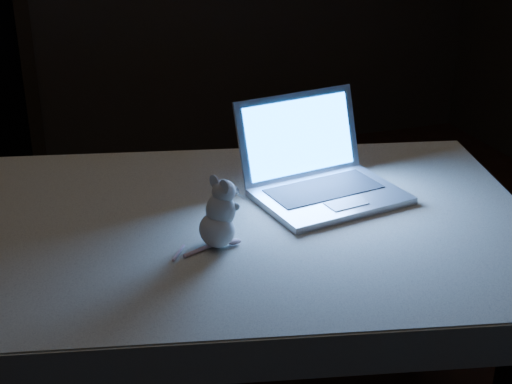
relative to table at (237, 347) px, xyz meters
name	(u,v)px	position (x,y,z in m)	size (l,w,h in m)	color
table	(237,347)	(0.00, 0.00, 0.00)	(1.55, 1.00, 0.83)	black
tablecloth	(253,242)	(0.04, -0.04, 0.37)	(1.66, 1.10, 0.11)	beige
laptop	(332,156)	(0.30, 0.04, 0.56)	(0.41, 0.36, 0.28)	#B2B2B7
plush_mouse	(217,213)	(-0.09, -0.12, 0.52)	(0.13, 0.13, 0.18)	silver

